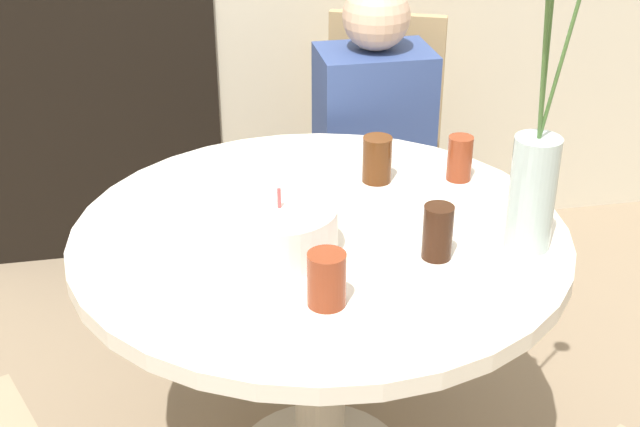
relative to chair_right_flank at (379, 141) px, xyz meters
name	(u,v)px	position (x,y,z in m)	size (l,w,h in m)	color
dining_table	(320,280)	(-0.38, -0.89, 0.05)	(1.13, 1.13, 0.72)	silver
chair_right_flank	(379,141)	(0.00, 0.00, 0.00)	(0.52, 0.52, 0.93)	#9E896B
birthday_cake	(280,229)	(-0.48, -0.97, 0.24)	(0.25, 0.25, 0.15)	white
flower_vase	(538,158)	(0.05, -1.06, 0.40)	(0.17, 0.15, 0.80)	#B2C6C1
side_plate	(242,204)	(-0.54, -0.74, 0.19)	(0.18, 0.18, 0.01)	white
drink_glass_0	(438,232)	(-0.16, -1.06, 0.25)	(0.06, 0.06, 0.12)	#33190C
drink_glass_1	(460,158)	(0.02, -0.70, 0.24)	(0.06, 0.06, 0.11)	maroon
drink_glass_2	(377,159)	(-0.19, -0.67, 0.25)	(0.07, 0.07, 0.12)	#51280F
drink_glass_3	(327,279)	(-0.42, -1.19, 0.24)	(0.08, 0.08, 0.11)	maroon
person_boy	(372,166)	(-0.06, -0.15, -0.02)	(0.34, 0.24, 1.09)	#383333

